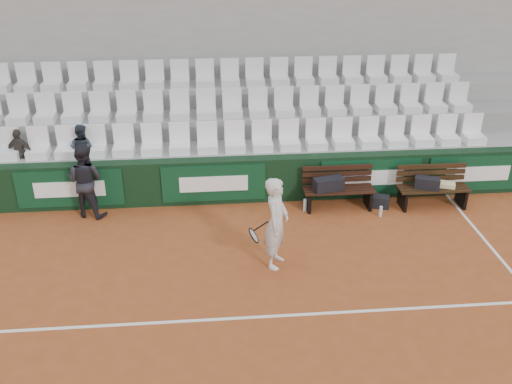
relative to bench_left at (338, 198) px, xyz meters
name	(u,v)px	position (x,y,z in m)	size (l,w,h in m)	color
ground	(233,319)	(-2.43, -3.48, -0.23)	(80.00, 80.00, 0.00)	#9D4A23
court_baseline	(233,318)	(-2.43, -3.48, -0.22)	(18.00, 0.06, 0.01)	white
back_barrier	(226,180)	(-2.37, 0.51, 0.28)	(18.00, 0.34, 1.00)	black
grandstand_tier_front	(222,168)	(-2.43, 1.14, 0.28)	(18.00, 0.95, 1.00)	gray
grandstand_tier_mid	(220,143)	(-2.43, 2.09, 0.50)	(18.00, 0.95, 1.45)	gray
grandstand_tier_back	(219,121)	(-2.43, 3.04, 0.72)	(18.00, 0.95, 1.90)	gray
grandstand_rear_wall	(217,65)	(-2.43, 3.67, 1.98)	(18.00, 0.30, 4.40)	gray
seat_row_front	(221,137)	(-2.43, 0.97, 1.09)	(11.90, 0.44, 0.63)	white
seat_row_mid	(219,104)	(-2.43, 1.92, 1.54)	(11.90, 0.44, 0.63)	silver
seat_row_back	(218,73)	(-2.43, 2.87, 1.99)	(11.90, 0.44, 0.63)	silver
bench_left	(338,198)	(0.00, 0.00, 0.00)	(1.50, 0.56, 0.45)	black
bench_right	(432,197)	(2.02, -0.11, 0.00)	(1.50, 0.56, 0.45)	black
sports_bag_left	(329,184)	(-0.23, -0.03, 0.36)	(0.63, 0.27, 0.27)	black
sports_bag_right	(427,183)	(1.86, -0.12, 0.34)	(0.51, 0.24, 0.24)	black
towel	(447,185)	(2.32, -0.10, 0.27)	(0.33, 0.24, 0.09)	beige
sports_bag_ground	(379,201)	(0.89, -0.04, -0.10)	(0.42, 0.25, 0.25)	black
water_bottle_near	(305,205)	(-0.72, -0.09, -0.09)	(0.08, 0.08, 0.28)	silver
water_bottle_far	(381,211)	(0.81, -0.46, -0.11)	(0.07, 0.07, 0.23)	silver
tennis_player	(276,223)	(-1.58, -2.02, 0.63)	(0.80, 0.73, 1.71)	silver
ball_kid	(85,181)	(-5.24, 0.14, 0.57)	(0.77, 0.60, 1.58)	black
spectator_b	(17,133)	(-6.71, 1.02, 1.31)	(0.63, 0.26, 1.07)	#352F2A
spectator_c	(79,130)	(-5.42, 1.02, 1.34)	(0.55, 0.43, 1.13)	#202731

